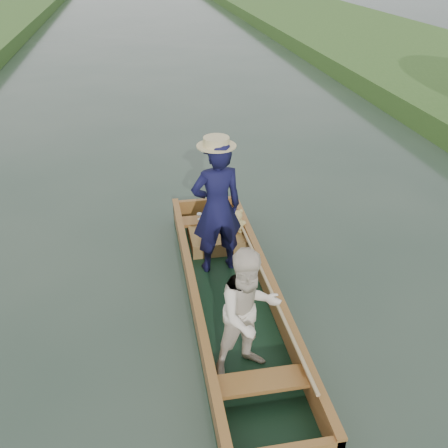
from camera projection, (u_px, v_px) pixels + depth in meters
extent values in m
plane|color=#283D30|center=(232.00, 307.00, 6.69)|extent=(120.00, 120.00, 0.00)
cube|color=black|center=(232.00, 305.00, 6.67)|extent=(1.10, 5.00, 0.08)
cube|color=#9A5D30|center=(194.00, 297.00, 6.49)|extent=(0.08, 5.00, 0.32)
cube|color=#9A5D30|center=(270.00, 289.00, 6.65)|extent=(0.08, 5.00, 0.32)
cube|color=#9A5D30|center=(205.00, 207.00, 8.67)|extent=(1.10, 0.08, 0.32)
cube|color=#9A5D30|center=(193.00, 286.00, 6.40)|extent=(0.10, 5.00, 0.04)
cube|color=#9A5D30|center=(270.00, 278.00, 6.56)|extent=(0.10, 5.00, 0.04)
cube|color=#9A5D30|center=(210.00, 220.00, 8.16)|extent=(0.94, 0.30, 0.05)
cube|color=#9A5D30|center=(262.00, 382.00, 5.17)|extent=(0.94, 0.30, 0.05)
imported|color=#121239|center=(217.00, 208.00, 6.88)|extent=(0.77, 0.56, 1.97)
cylinder|color=beige|center=(216.00, 143.00, 6.41)|extent=(0.52, 0.52, 0.12)
imported|color=#F0E1CB|center=(249.00, 313.00, 5.27)|extent=(0.88, 0.77, 1.55)
cube|color=#A15A34|center=(216.00, 236.00, 7.93)|extent=(0.85, 0.90, 0.22)
sphere|color=tan|center=(237.00, 225.00, 7.78)|extent=(0.22, 0.22, 0.22)
sphere|color=tan|center=(237.00, 216.00, 7.69)|extent=(0.17, 0.17, 0.17)
sphere|color=tan|center=(233.00, 212.00, 7.64)|extent=(0.06, 0.06, 0.06)
sphere|color=tan|center=(241.00, 211.00, 7.66)|extent=(0.06, 0.06, 0.06)
sphere|color=tan|center=(238.00, 219.00, 7.64)|extent=(0.07, 0.07, 0.07)
sphere|color=tan|center=(231.00, 224.00, 7.73)|extent=(0.08, 0.08, 0.08)
sphere|color=tan|center=(243.00, 223.00, 7.76)|extent=(0.08, 0.08, 0.08)
sphere|color=tan|center=(234.00, 231.00, 7.79)|extent=(0.09, 0.09, 0.09)
sphere|color=tan|center=(241.00, 231.00, 7.81)|extent=(0.09, 0.09, 0.09)
cylinder|color=silver|center=(200.00, 219.00, 8.12)|extent=(0.07, 0.07, 0.01)
cylinder|color=silver|center=(200.00, 217.00, 8.10)|extent=(0.01, 0.01, 0.08)
ellipsoid|color=silver|center=(199.00, 214.00, 8.07)|extent=(0.09, 0.09, 0.05)
cylinder|color=tan|center=(267.00, 282.00, 6.40)|extent=(0.04, 3.84, 0.18)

